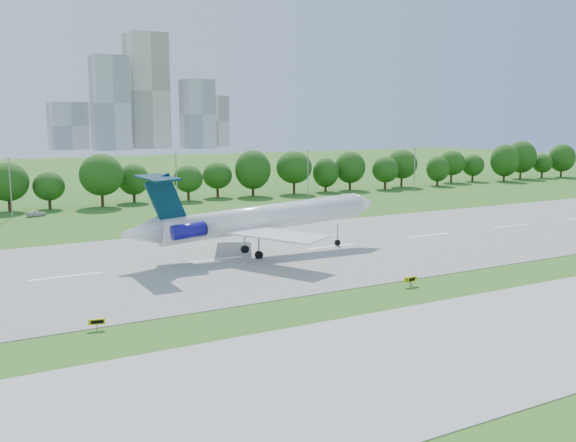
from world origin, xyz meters
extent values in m
plane|color=#286219|center=(0.00, 0.00, 0.00)|extent=(600.00, 600.00, 0.00)
cube|color=gray|center=(0.00, 25.00, 0.04)|extent=(400.00, 45.00, 0.08)
cube|color=#ADADA8|center=(0.00, -18.00, 0.04)|extent=(400.00, 23.00, 0.08)
cylinder|color=#382314|center=(-20.00, 92.00, 1.80)|extent=(0.70, 0.70, 3.60)
sphere|color=#184210|center=(-20.00, 92.00, 6.20)|extent=(8.40, 8.40, 8.40)
cylinder|color=#382314|center=(20.00, 92.00, 1.80)|extent=(0.70, 0.70, 3.60)
sphere|color=#184210|center=(20.00, 92.00, 6.20)|extent=(8.40, 8.40, 8.40)
cylinder|color=#382314|center=(60.00, 92.00, 1.80)|extent=(0.70, 0.70, 3.60)
sphere|color=#184210|center=(60.00, 92.00, 6.20)|extent=(8.40, 8.40, 8.40)
cylinder|color=#382314|center=(100.00, 92.00, 1.80)|extent=(0.70, 0.70, 3.60)
sphere|color=#184210|center=(100.00, 92.00, 6.20)|extent=(8.40, 8.40, 8.40)
cylinder|color=#382314|center=(140.00, 92.00, 1.80)|extent=(0.70, 0.70, 3.60)
sphere|color=#184210|center=(140.00, 92.00, 6.20)|extent=(8.40, 8.40, 8.40)
cylinder|color=gray|center=(-20.00, 82.00, 6.00)|extent=(0.24, 0.24, 12.00)
cube|color=gray|center=(-20.00, 82.00, 12.10)|extent=(0.90, 0.25, 0.18)
cylinder|color=gray|center=(15.00, 82.00, 6.00)|extent=(0.24, 0.24, 12.00)
cube|color=gray|center=(15.00, 82.00, 12.10)|extent=(0.90, 0.25, 0.18)
cylinder|color=gray|center=(50.00, 82.00, 6.00)|extent=(0.24, 0.24, 12.00)
cube|color=gray|center=(50.00, 82.00, 12.10)|extent=(0.90, 0.25, 0.18)
cylinder|color=gray|center=(85.00, 82.00, 6.00)|extent=(0.24, 0.24, 12.00)
cube|color=gray|center=(85.00, 82.00, 12.10)|extent=(0.90, 0.25, 0.18)
cube|color=#B2B2B7|center=(75.00, 380.00, 31.00)|extent=(22.00, 22.00, 62.00)
cube|color=beige|center=(105.00, 395.00, 40.00)|extent=(26.00, 26.00, 80.00)
cube|color=#B2B2B7|center=(135.00, 375.00, 24.00)|extent=(20.00, 20.00, 48.00)
cube|color=beige|center=(158.00, 400.00, 19.00)|extent=(18.00, 18.00, 38.00)
cube|color=#B2B2B7|center=(52.00, 405.00, 16.00)|extent=(24.00, 24.00, 32.00)
cylinder|color=white|center=(8.28, 25.00, 5.48)|extent=(32.21, 3.94, 5.59)
cone|color=white|center=(26.00, 24.89, 6.51)|extent=(3.65, 3.76, 3.93)
cone|color=white|center=(-10.30, 25.11, 4.83)|extent=(5.36, 3.77, 4.03)
cube|color=white|center=(6.31, 17.54, 4.30)|extent=(10.64, 14.84, 0.58)
cube|color=white|center=(6.40, 32.48, 4.30)|extent=(10.77, 14.83, 0.58)
cube|color=#05263D|center=(-6.67, 25.09, 9.04)|extent=(5.71, 0.57, 7.29)
cube|color=#05263D|center=(-7.74, 25.10, 12.08)|extent=(3.49, 10.16, 0.43)
cylinder|color=navy|center=(-4.55, 22.30, 5.06)|extent=(4.61, 2.06, 2.29)
cylinder|color=navy|center=(-4.52, 27.85, 5.06)|extent=(4.61, 2.06, 2.29)
cylinder|color=gray|center=(21.09, 24.92, 2.11)|extent=(0.21, 0.21, 3.01)
cylinder|color=black|center=(21.09, 24.92, 0.60)|extent=(0.96, 0.33, 0.96)
cylinder|color=gray|center=(6.13, 22.66, 2.11)|extent=(0.26, 0.26, 3.01)
cylinder|color=black|center=(6.13, 22.66, 0.60)|extent=(1.18, 0.49, 1.17)
cylinder|color=gray|center=(6.16, 27.36, 2.11)|extent=(0.26, 0.26, 3.01)
cylinder|color=black|center=(6.16, 27.36, 0.60)|extent=(1.18, 0.49, 1.17)
cube|color=gray|center=(-21.40, 2.00, 0.34)|extent=(0.11, 0.11, 0.68)
cube|color=yellow|center=(-21.40, 2.00, 0.83)|extent=(1.56, 0.49, 0.53)
cube|color=black|center=(-21.42, 1.89, 0.83)|extent=(1.15, 0.26, 0.34)
cube|color=gray|center=(14.84, 0.02, 0.38)|extent=(0.11, 0.11, 0.76)
cube|color=yellow|center=(14.84, 0.02, 0.92)|extent=(1.73, 0.22, 0.59)
cube|color=black|center=(14.84, -0.10, 0.92)|extent=(1.30, 0.04, 0.38)
cube|color=gray|center=(15.12, 0.00, 0.37)|extent=(0.12, 0.12, 0.74)
cube|color=yellow|center=(15.12, 0.00, 0.89)|extent=(1.69, 0.45, 0.58)
cube|color=black|center=(15.14, -0.12, 0.89)|extent=(1.25, 0.22, 0.37)
imported|color=silver|center=(-15.44, 82.10, 0.67)|extent=(4.24, 2.76, 1.34)
camera|label=1|loc=(-34.14, -57.55, 19.57)|focal=40.00mm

